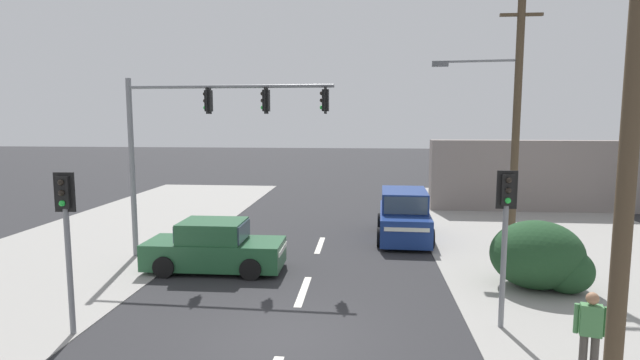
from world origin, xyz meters
The scene contains 14 objects.
ground_plane centered at (0.00, 0.00, 0.00)m, with size 140.00×140.00×0.00m, color #28282B.
lane_dash_mid centered at (0.00, 3.00, 0.00)m, with size 0.20×2.40×0.01m, color silver.
lane_dash_far centered at (0.00, 8.00, 0.00)m, with size 0.20×2.40×0.01m, color silver.
kerb_left_verge centered at (-8.50, 4.00, 0.01)m, with size 8.00×40.00×0.02m, color gray.
utility_pole_foreground_right centered at (5.24, -2.62, 5.21)m, with size 3.77×0.68×9.69m.
utility_pole_midground_right centered at (6.65, 7.72, 4.97)m, with size 3.78×0.59×9.23m.
traffic_signal_mast centered at (-3.76, 5.88, 4.35)m, with size 6.89×0.56×6.00m.
pedestal_signal_right_kerb centered at (4.72, 1.00, 2.42)m, with size 0.44×0.29×3.56m.
pedestal_signal_left_kerb centered at (-4.65, -0.21, 2.42)m, with size 0.44×0.29×3.56m.
roadside_bush centered at (6.52, 3.82, 0.89)m, with size 2.63×2.26×1.89m.
shopfront_wall_far centered at (11.00, 16.00, 1.80)m, with size 12.00×1.00×3.60m, color gray.
sedan_receding_far centered at (-2.96, 4.64, 0.70)m, with size 4.25×1.91×1.56m.
suv_crossing_left centered at (3.18, 9.40, 0.88)m, with size 2.17×4.59×1.90m.
pedestrian_at_kerb centered at (5.68, -1.15, 0.93)m, with size 0.54×0.31×1.63m.
Camera 1 is at (1.65, -10.04, 4.67)m, focal length 28.00 mm.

